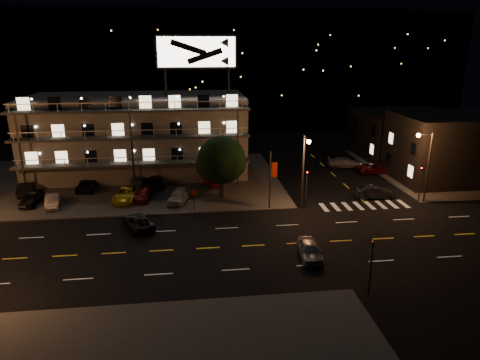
{
  "coord_description": "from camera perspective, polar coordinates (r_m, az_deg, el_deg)",
  "views": [
    {
      "loc": [
        -3.22,
        -33.73,
        17.01
      ],
      "look_at": [
        1.78,
        8.0,
        3.55
      ],
      "focal_mm": 32.0,
      "sensor_mm": 36.0,
      "label": 1
    }
  ],
  "objects": [
    {
      "name": "curb_ne",
      "position": [
        65.4,
        24.0,
        1.19
      ],
      "size": [
        16.0,
        24.0,
        0.15
      ],
      "primitive_type": "cube",
      "color": "#3C3D3A",
      "rests_on": "ground"
    },
    {
      "name": "side_bldg_back",
      "position": [
        71.39,
        21.16,
        5.66
      ],
      "size": [
        14.06,
        12.0,
        7.0
      ],
      "color": "black",
      "rests_on": "ground"
    },
    {
      "name": "streetlight_ne",
      "position": [
        50.55,
        23.55,
        2.47
      ],
      "size": [
        1.92,
        0.44,
        8.0
      ],
      "color": "#2D2D30",
      "rests_on": "ground"
    },
    {
      "name": "lot_car_6",
      "position": [
        54.6,
        -19.78,
        -0.62
      ],
      "size": [
        2.24,
        4.54,
        1.24
      ],
      "primitive_type": "imported",
      "rotation": [
        0.0,
        0.0,
        3.18
      ],
      "color": "black",
      "rests_on": "curb_nw"
    },
    {
      "name": "lot_car_2",
      "position": [
        49.69,
        -14.92,
        -1.83
      ],
      "size": [
        2.9,
        5.32,
        1.41
      ],
      "primitive_type": "imported",
      "rotation": [
        0.0,
        0.0,
        -0.11
      ],
      "color": "gold",
      "rests_on": "curb_nw"
    },
    {
      "name": "side_car_3",
      "position": [
        69.19,
        12.47,
        3.67
      ],
      "size": [
        4.12,
        2.47,
        1.31
      ],
      "primitive_type": "imported",
      "rotation": [
        0.0,
        0.0,
        1.83
      ],
      "color": "black",
      "rests_on": "ground"
    },
    {
      "name": "side_car_1",
      "position": [
        61.31,
        17.38,
        1.47
      ],
      "size": [
        4.82,
        2.29,
        1.33
      ],
      "primitive_type": "imported",
      "rotation": [
        0.0,
        0.0,
        1.59
      ],
      "color": "#5A0E0C",
      "rests_on": "ground"
    },
    {
      "name": "lot_car_0",
      "position": [
        52.07,
        -26.04,
        -2.2
      ],
      "size": [
        1.88,
        4.16,
        1.39
      ],
      "primitive_type": "imported",
      "rotation": [
        0.0,
        0.0,
        -0.06
      ],
      "color": "black",
      "rests_on": "curb_nw"
    },
    {
      "name": "signal_ne",
      "position": [
        51.27,
        22.99,
        -0.05
      ],
      "size": [
        0.27,
        0.2,
        4.6
      ],
      "color": "#2D2D30",
      "rests_on": "ground"
    },
    {
      "name": "road_car_west",
      "position": [
        42.42,
        -13.42,
        -5.43
      ],
      "size": [
        3.91,
        5.18,
        1.31
      ],
      "primitive_type": "imported",
      "rotation": [
        0.0,
        0.0,
        3.57
      ],
      "color": "black",
      "rests_on": "ground"
    },
    {
      "name": "curb_nw",
      "position": [
        57.36,
        -17.33,
        -0.24
      ],
      "size": [
        44.0,
        24.0,
        0.15
      ],
      "primitive_type": "cube",
      "color": "#3C3D3A",
      "rests_on": "ground"
    },
    {
      "name": "side_car_0",
      "position": [
        51.42,
        17.49,
        -1.56
      ],
      "size": [
        4.43,
        1.63,
        1.45
      ],
      "primitive_type": "imported",
      "rotation": [
        0.0,
        0.0,
        1.55
      ],
      "color": "black",
      "rests_on": "ground"
    },
    {
      "name": "hill_backdrop",
      "position": [
        102.7,
        -8.61,
        14.53
      ],
      "size": [
        120.0,
        25.0,
        24.0
      ],
      "color": "black",
      "rests_on": "ground"
    },
    {
      "name": "lot_car_4",
      "position": [
        48.01,
        -8.12,
        -2.04
      ],
      "size": [
        2.96,
        4.71,
        1.49
      ],
      "primitive_type": "imported",
      "rotation": [
        0.0,
        0.0,
        -0.3
      ],
      "color": "gray",
      "rests_on": "curb_nw"
    },
    {
      "name": "motel",
      "position": [
        59.17,
        -13.28,
        5.92
      ],
      "size": [
        28.0,
        13.8,
        18.1
      ],
      "color": "gray",
      "rests_on": "ground"
    },
    {
      "name": "lot_car_7",
      "position": [
        54.06,
        -13.63,
        -0.22
      ],
      "size": [
        2.36,
        4.56,
        1.26
      ],
      "primitive_type": "imported",
      "rotation": [
        0.0,
        0.0,
        3.28
      ],
      "color": "gray",
      "rests_on": "curb_nw"
    },
    {
      "name": "side_bldg_front",
      "position": [
        61.15,
        26.33,
        3.86
      ],
      "size": [
        14.06,
        10.0,
        8.5
      ],
      "color": "black",
      "rests_on": "ground"
    },
    {
      "name": "lot_car_8",
      "position": [
        53.71,
        -11.3,
        -0.09
      ],
      "size": [
        2.92,
        4.49,
        1.42
      ],
      "primitive_type": "imported",
      "rotation": [
        0.0,
        0.0,
        3.46
      ],
      "color": "black",
      "rests_on": "curb_nw"
    },
    {
      "name": "banner_north",
      "position": [
        45.04,
        4.12,
        0.16
      ],
      "size": [
        0.83,
        0.16,
        6.4
      ],
      "color": "#2D2D30",
      "rests_on": "ground"
    },
    {
      "name": "side_car_2",
      "position": [
        63.05,
        13.86,
        2.26
      ],
      "size": [
        5.25,
        2.97,
        1.43
      ],
      "primitive_type": "imported",
      "rotation": [
        0.0,
        0.0,
        1.37
      ],
      "color": "gray",
      "rests_on": "ground"
    },
    {
      "name": "road_car_east",
      "position": [
        36.27,
        9.27,
        -9.2
      ],
      "size": [
        1.97,
        4.27,
        1.42
      ],
      "primitive_type": "imported",
      "rotation": [
        0.0,
        0.0,
        -0.07
      ],
      "color": "gray",
      "rests_on": "ground"
    },
    {
      "name": "ground",
      "position": [
        37.92,
        -1.24,
        -8.9
      ],
      "size": [
        140.0,
        140.0,
        0.0
      ],
      "primitive_type": "plane",
      "color": "black",
      "rests_on": "ground"
    },
    {
      "name": "tree",
      "position": [
        47.99,
        -2.56,
        2.5
      ],
      "size": [
        5.67,
        5.46,
        7.14
      ],
      "color": "black",
      "rests_on": "curb_nw"
    },
    {
      "name": "lot_car_1",
      "position": [
        50.48,
        -23.71,
        -2.54
      ],
      "size": [
        2.15,
        4.11,
        1.29
      ],
      "primitive_type": "imported",
      "rotation": [
        0.0,
        0.0,
        0.21
      ],
      "color": "gray",
      "rests_on": "curb_nw"
    },
    {
      "name": "stop_sign",
      "position": [
        44.99,
        -6.14,
        -2.23
      ],
      "size": [
        0.91,
        0.11,
        2.61
      ],
      "color": "#2D2D30",
      "rests_on": "ground"
    },
    {
      "name": "lot_car_5",
      "position": [
        55.92,
        -26.67,
        -0.98
      ],
      "size": [
        2.25,
        4.48,
        1.41
      ],
      "primitive_type": "imported",
      "rotation": [
        0.0,
        0.0,
        3.33
      ],
      "color": "black",
      "rests_on": "curb_nw"
    },
    {
      "name": "lot_car_3",
      "position": [
        49.48,
        -12.75,
        -1.86
      ],
      "size": [
        2.43,
        4.49,
        1.24
      ],
      "primitive_type": "imported",
      "rotation": [
        0.0,
        0.0,
        -0.17
      ],
      "color": "#5A0E0C",
      "rests_on": "curb_nw"
    },
    {
      "name": "lot_car_9",
      "position": [
        53.6,
        -3.79,
        0.23
      ],
      "size": [
        2.85,
        4.82,
        1.5
      ],
      "primitive_type": "imported",
      "rotation": [
        0.0,
        0.0,
        3.44
      ],
      "color": "#5A0E0C",
      "rests_on": "curb_nw"
    },
    {
      "name": "signal_nw",
      "position": [
        46.28,
        8.84,
        -0.64
      ],
      "size": [
        0.2,
        0.27,
        4.6
      ],
      "color": "#2D2D30",
      "rests_on": "ground"
    },
    {
      "name": "streetlight_nc",
      "position": [
        44.93,
        8.56,
        2.0
      ],
      "size": [
        0.44,
        1.92,
        8.0
      ],
      "color": "#2D2D30",
      "rests_on": "ground"
    },
    {
      "name": "signal_sw",
      "position": [
        31.54,
        17.12,
        -10.35
      ],
      "size": [
        0.2,
        0.27,
        4.6
      ],
      "color": "#2D2D30",
      "rests_on": "ground"
    }
  ]
}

